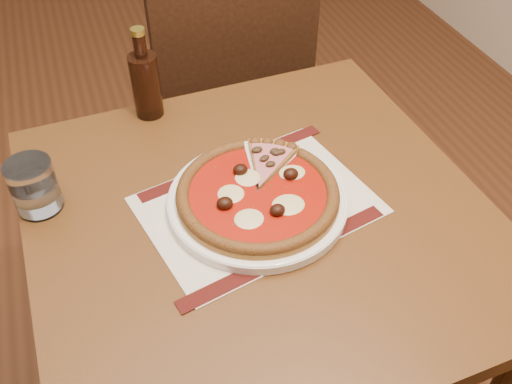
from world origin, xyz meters
TOP-DOWN VIEW (x-y plane):
  - table at (0.81, -0.93)m, footprint 0.83×0.83m
  - chair_far at (0.95, -0.25)m, footprint 0.44×0.44m
  - placemat at (0.81, -0.92)m, footprint 0.45×0.36m
  - plate at (0.81, -0.92)m, footprint 0.32×0.32m
  - pizza at (0.81, -0.92)m, footprint 0.29×0.29m
  - ham_slice at (0.87, -0.84)m, footprint 0.11×0.14m
  - water_glass at (0.45, -0.79)m, footprint 0.10×0.10m
  - bottle at (0.69, -0.57)m, footprint 0.06×0.06m

SIDE VIEW (x-z plane):
  - chair_far at x=0.95m, z-range 0.06..0.98m
  - table at x=0.81m, z-range 0.27..1.02m
  - placemat at x=0.81m, z-range 0.75..0.75m
  - plate at x=0.81m, z-range 0.75..0.77m
  - ham_slice at x=0.87m, z-range 0.77..0.79m
  - pizza at x=0.81m, z-range 0.76..0.80m
  - water_glass at x=0.45m, z-range 0.75..0.85m
  - bottle at x=0.69m, z-range 0.73..0.93m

